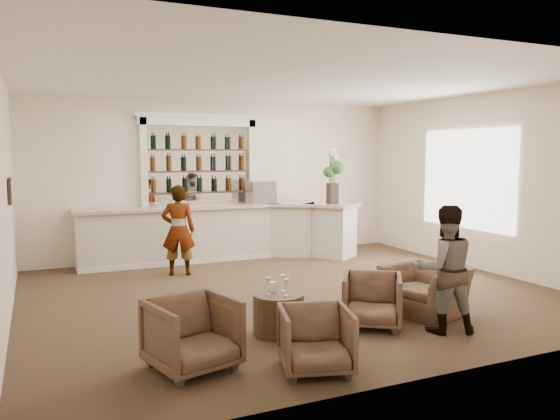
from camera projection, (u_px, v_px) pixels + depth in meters
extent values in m
plane|color=brown|center=(292.00, 293.00, 8.61)|extent=(8.00, 8.00, 0.00)
cube|color=#EFDEC6|center=(222.00, 179.00, 11.61)|extent=(8.00, 0.04, 3.30)
cube|color=#EFDEC6|center=(3.00, 197.00, 6.81)|extent=(0.04, 7.00, 3.30)
cube|color=#EFDEC6|center=(488.00, 183.00, 10.07)|extent=(0.04, 7.00, 3.30)
cube|color=white|center=(293.00, 80.00, 8.27)|extent=(8.00, 7.00, 0.04)
cube|color=white|center=(467.00, 179.00, 10.51)|extent=(0.05, 2.40, 1.90)
cube|color=black|center=(10.00, 191.00, 7.91)|extent=(0.04, 0.46, 0.38)
cube|color=beige|center=(12.00, 191.00, 7.92)|extent=(0.01, 0.38, 0.30)
cube|color=beige|center=(180.00, 235.00, 11.00)|extent=(4.00, 0.70, 1.08)
cube|color=beige|center=(180.00, 207.00, 10.92)|extent=(4.10, 0.82, 0.06)
cube|color=beige|center=(290.00, 230.00, 11.75)|extent=(1.12, 1.04, 1.08)
cube|color=beige|center=(291.00, 204.00, 11.67)|extent=(1.27, 1.19, 0.06)
cube|color=beige|center=(331.00, 231.00, 11.57)|extent=(1.08, 1.14, 1.08)
cube|color=beige|center=(331.00, 205.00, 11.49)|extent=(1.24, 1.29, 0.06)
cube|color=silver|center=(185.00, 262.00, 10.75)|extent=(4.00, 0.06, 0.10)
cube|color=white|center=(199.00, 165.00, 11.36)|extent=(2.15, 0.02, 1.65)
cube|color=silver|center=(144.00, 191.00, 10.89)|extent=(0.14, 0.16, 2.90)
cube|color=silver|center=(252.00, 188.00, 11.83)|extent=(0.14, 0.16, 2.90)
cube|color=silver|center=(199.00, 122.00, 11.21)|extent=(2.52, 0.16, 0.18)
cube|color=silver|center=(199.00, 116.00, 11.20)|extent=(2.64, 0.20, 0.08)
cube|color=#35251A|center=(201.00, 193.00, 11.32)|extent=(2.05, 0.20, 0.03)
cube|color=#35251A|center=(200.00, 171.00, 11.27)|extent=(2.05, 0.20, 0.03)
cube|color=#35251A|center=(200.00, 150.00, 11.23)|extent=(2.05, 0.20, 0.03)
cylinder|color=#4D3621|center=(278.00, 314.00, 6.63)|extent=(0.63, 0.63, 0.50)
imported|color=gray|center=(178.00, 230.00, 9.79)|extent=(0.69, 0.56, 1.63)
imported|color=gray|center=(445.00, 269.00, 6.67)|extent=(0.93, 0.83, 1.57)
imported|color=brown|center=(192.00, 334.00, 5.53)|extent=(0.98, 0.99, 0.75)
imported|color=brown|center=(316.00, 340.00, 5.49)|extent=(0.88, 0.89, 0.65)
imported|color=brown|center=(372.00, 300.00, 6.92)|extent=(1.02, 1.02, 0.68)
imported|color=brown|center=(425.00, 290.00, 7.48)|extent=(1.15, 1.23, 0.65)
cube|color=#B7B7BC|center=(261.00, 192.00, 11.50)|extent=(0.54, 0.45, 0.47)
cube|color=black|center=(332.00, 193.00, 11.41)|extent=(0.19, 0.19, 0.43)
cube|color=white|center=(272.00, 287.00, 6.72)|extent=(0.08, 0.08, 0.12)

